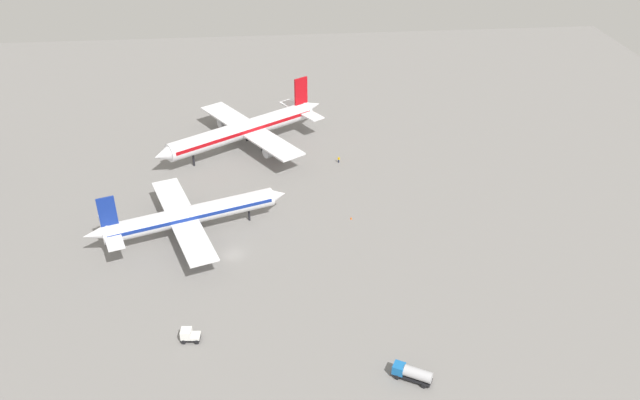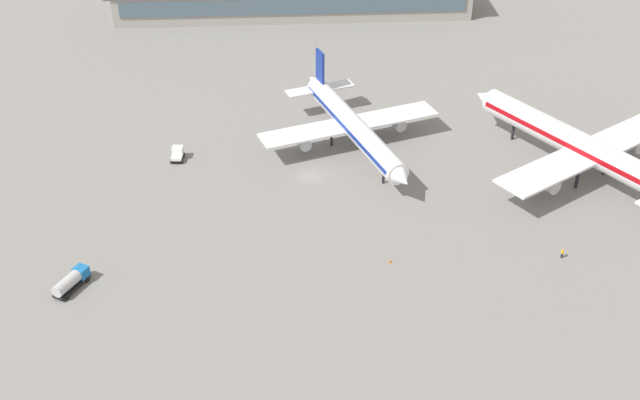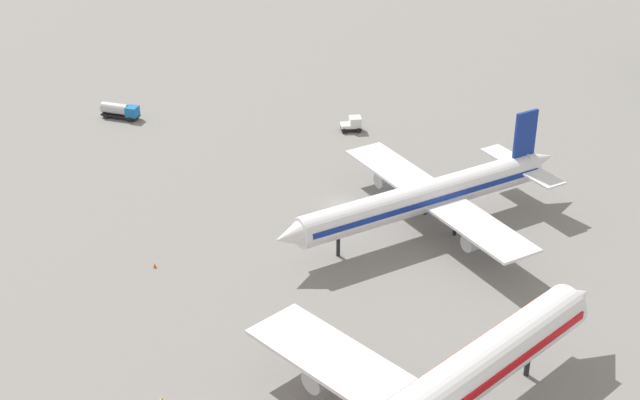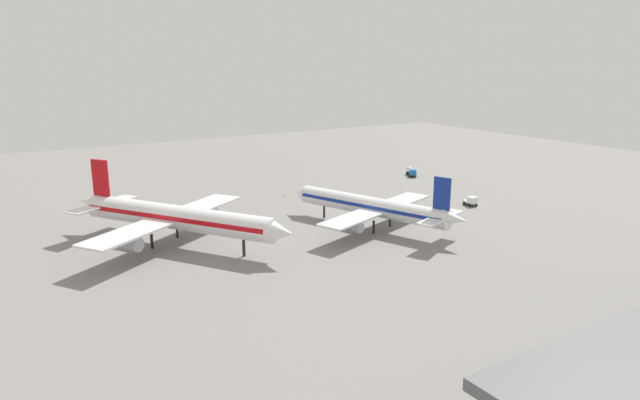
% 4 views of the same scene
% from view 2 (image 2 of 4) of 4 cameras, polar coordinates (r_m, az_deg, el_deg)
% --- Properties ---
extents(ground, '(288.00, 288.00, 0.00)m').
position_cam_2_polar(ground, '(146.19, -0.60, 1.70)').
color(ground, gray).
extents(airplane_at_gate, '(37.58, 44.68, 15.39)m').
position_cam_2_polar(airplane_at_gate, '(150.86, 17.63, 3.54)').
color(airplane_at_gate, white).
rests_on(airplane_at_gate, ground).
extents(airplane_taxiing, '(34.37, 41.82, 13.13)m').
position_cam_2_polar(airplane_taxiing, '(152.28, 2.27, 5.16)').
color(airplane_taxiing, white).
rests_on(airplane_taxiing, ground).
extents(baggage_tug, '(2.47, 3.36, 2.30)m').
position_cam_2_polar(baggage_tug, '(152.63, -9.80, 3.17)').
color(baggage_tug, black).
rests_on(baggage_tug, ground).
extents(fuel_truck, '(4.76, 6.42, 2.50)m').
position_cam_2_polar(fuel_truck, '(125.33, -16.80, -5.39)').
color(fuel_truck, black).
rests_on(fuel_truck, ground).
extents(ground_crew_worker, '(0.46, 0.57, 1.67)m').
position_cam_2_polar(ground_crew_worker, '(131.51, 16.37, -3.53)').
color(ground_crew_worker, '#1E2338').
rests_on(ground_crew_worker, ground).
extents(safety_cone_near_gate, '(0.44, 0.44, 0.60)m').
position_cam_2_polar(safety_cone_near_gate, '(126.02, 4.87, -4.20)').
color(safety_cone_near_gate, '#EA590C').
rests_on(safety_cone_near_gate, ground).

